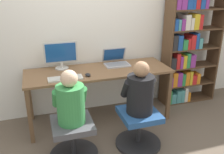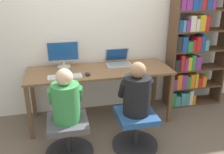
% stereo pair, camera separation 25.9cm
% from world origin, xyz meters
% --- Properties ---
extents(ground_plane, '(14.00, 14.00, 0.00)m').
position_xyz_m(ground_plane, '(0.00, 0.00, 0.00)').
color(ground_plane, brown).
extents(wall_back, '(10.00, 0.05, 2.60)m').
position_xyz_m(wall_back, '(0.00, 0.73, 1.30)').
color(wall_back, white).
rests_on(wall_back, ground_plane).
extents(desk, '(1.97, 0.67, 0.76)m').
position_xyz_m(desk, '(0.00, 0.33, 0.69)').
color(desk, brown).
rests_on(desk, ground_plane).
extents(desktop_monitor, '(0.45, 0.18, 0.38)m').
position_xyz_m(desktop_monitor, '(-0.47, 0.55, 0.96)').
color(desktop_monitor, beige).
rests_on(desktop_monitor, desk).
extents(laptop, '(0.35, 0.32, 0.23)m').
position_xyz_m(laptop, '(0.30, 0.49, 0.81)').
color(laptop, '#B7B7BC').
rests_on(laptop, desk).
extents(keyboard, '(0.42, 0.15, 0.03)m').
position_xyz_m(keyboard, '(-0.48, 0.14, 0.77)').
color(keyboard, silver).
rests_on(keyboard, desk).
extents(computer_mouse_by_keyboard, '(0.07, 0.11, 0.03)m').
position_xyz_m(computer_mouse_by_keyboard, '(-0.18, 0.17, 0.77)').
color(computer_mouse_by_keyboard, black).
rests_on(computer_mouse_by_keyboard, desk).
extents(office_chair_left, '(0.56, 0.56, 0.46)m').
position_xyz_m(office_chair_left, '(-0.49, -0.38, 0.24)').
color(office_chair_left, '#262628').
rests_on(office_chair_left, ground_plane).
extents(office_chair_right, '(0.56, 0.56, 0.46)m').
position_xyz_m(office_chair_right, '(0.30, -0.39, 0.24)').
color(office_chair_right, '#262628').
rests_on(office_chair_right, ground_plane).
extents(person_at_monitor, '(0.37, 0.31, 0.60)m').
position_xyz_m(person_at_monitor, '(-0.49, -0.37, 0.71)').
color(person_at_monitor, '#388C47').
rests_on(person_at_monitor, office_chair_left).
extents(person_at_laptop, '(0.38, 0.32, 0.62)m').
position_xyz_m(person_at_laptop, '(0.30, -0.39, 0.72)').
color(person_at_laptop, black).
rests_on(person_at_laptop, office_chair_right).
extents(bookshelf, '(0.89, 0.29, 1.81)m').
position_xyz_m(bookshelf, '(1.46, 0.48, 0.90)').
color(bookshelf, '#513823').
rests_on(bookshelf, ground_plane).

